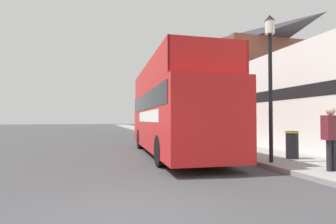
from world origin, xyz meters
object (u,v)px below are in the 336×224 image
Objects in this scene: lamp_post_nearest at (270,61)px; lamp_post_third at (154,105)px; tour_bus at (173,114)px; parked_car_ahead_of_bus at (153,131)px; pedestrian_second at (331,132)px; litter_bin at (292,144)px; lamp_post_second at (184,92)px.

lamp_post_third is at bearing 89.65° from lamp_post_nearest.
tour_bus is 1.90× the size of lamp_post_nearest.
pedestrian_second reaches higher than parked_car_ahead_of_bus.
lamp_post_nearest reaches higher than litter_bin.
lamp_post_second is 1.13× the size of lamp_post_third.
lamp_post_third is at bearing 90.43° from lamp_post_second.
parked_car_ahead_of_bus is at bearing -102.33° from lamp_post_third.
tour_bus is at bearing -113.64° from lamp_post_second.
lamp_post_nearest reaches higher than pedestrian_second.
pedestrian_second is at bearing -58.74° from tour_bus.
lamp_post_nearest reaches higher than lamp_post_second.
lamp_post_third is at bearing 83.40° from tour_bus.
tour_bus is 8.22m from parked_car_ahead_of_bus.
pedestrian_second is 2.42m from litter_bin.
parked_car_ahead_of_bus is 3.97× the size of litter_bin.
tour_bus is 2.21× the size of lamp_post_third.
pedestrian_second is (2.17, -13.64, 0.53)m from parked_car_ahead_of_bus.
litter_bin is (2.80, -11.37, -0.02)m from parked_car_ahead_of_bus.
lamp_post_third is (-0.54, 21.10, 1.95)m from pedestrian_second.
lamp_post_third is at bearing 78.16° from parked_car_ahead_of_bus.
lamp_post_second is 4.82× the size of litter_bin.
lamp_post_nearest is 4.98× the size of litter_bin.
lamp_post_third is at bearing 93.56° from litter_bin.
lamp_post_nearest is (-0.65, 1.77, 2.38)m from pedestrian_second.
lamp_post_nearest is 19.33m from lamp_post_third.
tour_bus is 15.80m from lamp_post_third.
tour_bus is at bearing 122.26° from lamp_post_nearest.
parked_car_ahead_of_bus is 12.32m from lamp_post_nearest.
lamp_post_third is (0.12, 19.33, -0.44)m from lamp_post_nearest.
pedestrian_second is 0.42× the size of lamp_post_third.
tour_bus is at bearing -95.67° from parked_car_ahead_of_bus.
pedestrian_second reaches higher than litter_bin.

